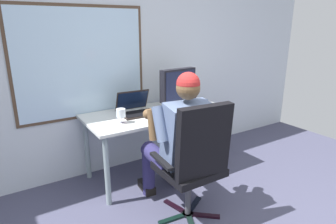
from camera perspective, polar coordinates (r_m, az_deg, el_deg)
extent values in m
cube|color=silver|center=(3.20, -10.17, 13.29)|extent=(5.86, 0.06, 2.82)
cube|color=#4C3828|center=(3.06, -16.68, 9.21)|extent=(1.34, 0.01, 1.13)
cube|color=silver|center=(3.05, -16.66, 9.21)|extent=(1.28, 0.02, 1.07)
cylinder|color=#86979A|center=(2.68, -12.01, -11.40)|extent=(0.05, 0.05, 0.68)
cylinder|color=#86979A|center=(3.37, 10.99, -5.33)|extent=(0.05, 0.05, 0.68)
cylinder|color=#86979A|center=(3.19, -15.78, -6.97)|extent=(0.05, 0.05, 0.68)
cylinder|color=#86979A|center=(3.79, 4.94, -2.58)|extent=(0.05, 0.05, 0.68)
cube|color=silver|center=(3.07, -2.07, -0.19)|extent=(1.54, 0.72, 0.03)
cube|color=black|center=(2.62, 1.12, -20.39)|extent=(0.28, 0.07, 0.02)
cube|color=black|center=(2.57, 4.67, -21.33)|extent=(0.15, 0.27, 0.02)
cube|color=black|center=(2.67, 7.08, -19.69)|extent=(0.24, 0.22, 0.02)
cube|color=black|center=(2.78, 5.08, -17.97)|extent=(0.26, 0.18, 0.02)
cube|color=black|center=(2.75, 1.59, -18.35)|extent=(0.11, 0.28, 0.02)
cylinder|color=black|center=(2.67, 3.91, -19.52)|extent=(0.10, 0.10, 0.02)
cylinder|color=#3F3F44|center=(2.55, 4.01, -15.62)|extent=(0.05, 0.05, 0.41)
cube|color=black|center=(2.44, 4.12, -11.15)|extent=(0.47, 0.47, 0.06)
cube|color=black|center=(2.15, 7.15, -5.96)|extent=(0.45, 0.14, 0.57)
cube|color=black|center=(2.51, 9.18, -7.17)|extent=(0.08, 0.33, 0.02)
cube|color=black|center=(2.27, -1.38, -9.67)|extent=(0.08, 0.33, 0.02)
cylinder|color=navy|center=(2.69, 4.23, -7.65)|extent=(0.19, 0.45, 0.15)
cylinder|color=navy|center=(2.97, 1.88, -10.34)|extent=(0.12, 0.12, 0.48)
cube|color=black|center=(3.11, 1.29, -13.18)|extent=(0.12, 0.25, 0.08)
cylinder|color=navy|center=(2.55, -1.98, -9.04)|extent=(0.19, 0.45, 0.15)
cylinder|color=navy|center=(2.84, -3.88, -11.68)|extent=(0.12, 0.12, 0.48)
cube|color=black|center=(2.99, -4.28, -14.57)|extent=(0.12, 0.25, 0.08)
cube|color=slate|center=(2.34, 3.83, -4.51)|extent=(0.40, 0.32, 0.55)
sphere|color=brown|center=(2.23, 4.03, 4.82)|extent=(0.19, 0.19, 0.19)
sphere|color=#AE2726|center=(2.22, 4.04, 5.58)|extent=(0.19, 0.19, 0.19)
cylinder|color=slate|center=(2.46, 7.67, -0.83)|extent=(0.11, 0.22, 0.29)
cylinder|color=brown|center=(2.57, 6.42, -3.23)|extent=(0.09, 0.21, 0.26)
sphere|color=brown|center=(2.61, 5.93, -3.51)|extent=(0.09, 0.09, 0.09)
cylinder|color=slate|center=(2.24, -1.59, -2.41)|extent=(0.11, 0.20, 0.29)
cylinder|color=brown|center=(2.38, -3.07, -2.48)|extent=(0.09, 0.13, 0.27)
sphere|color=brown|center=(2.44, -3.98, -0.41)|extent=(0.09, 0.09, 0.09)
cube|color=beige|center=(3.20, 1.93, 0.93)|extent=(0.30, 0.25, 0.02)
cylinder|color=beige|center=(3.19, 1.94, 1.69)|extent=(0.04, 0.04, 0.07)
cube|color=black|center=(3.14, 1.97, 5.40)|extent=(0.44, 0.13, 0.35)
cube|color=#191E38|center=(3.10, 2.52, 5.27)|extent=(0.39, 0.05, 0.31)
cube|color=black|center=(2.97, -5.80, -0.40)|extent=(0.37, 0.26, 0.02)
cube|color=black|center=(2.97, -5.80, -0.21)|extent=(0.34, 0.22, 0.00)
cube|color=black|center=(3.09, -7.12, 2.39)|extent=(0.36, 0.11, 0.22)
cube|color=#0F1933|center=(3.08, -7.05, 2.30)|extent=(0.34, 0.10, 0.19)
cylinder|color=silver|center=(2.75, -9.24, -2.12)|extent=(0.06, 0.06, 0.00)
cylinder|color=silver|center=(2.74, -9.27, -1.53)|extent=(0.01, 0.01, 0.06)
cylinder|color=silver|center=(2.72, -9.34, -0.17)|extent=(0.09, 0.09, 0.08)
cylinder|color=#53051F|center=(2.73, -9.31, -0.76)|extent=(0.08, 0.08, 0.02)
cube|color=black|center=(3.46, 4.73, 3.59)|extent=(0.08, 0.08, 0.19)
cylinder|color=#333338|center=(3.43, 5.19, 3.94)|extent=(0.05, 0.01, 0.05)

